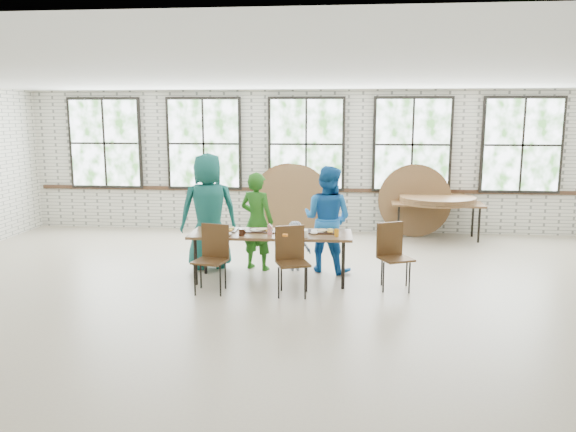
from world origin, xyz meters
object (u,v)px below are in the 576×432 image
Objects in this scene: dining_table at (271,236)px; storage_table at (437,205)px; chair_near_left at (213,252)px; chair_near_right at (291,254)px.

dining_table and storage_table have the same top height.
chair_near_left is at bearing -145.42° from dining_table.
chair_near_left reaches higher than dining_table.
storage_table is at bearing 46.84° from dining_table.
chair_near_right is at bearing 11.94° from chair_near_left.
dining_table is at bearing -130.01° from storage_table.
dining_table is 1.32× the size of storage_table.
chair_near_left is 1.12m from chair_near_right.
chair_near_left is 0.52× the size of storage_table.
chair_near_left is 1.00× the size of chair_near_right.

